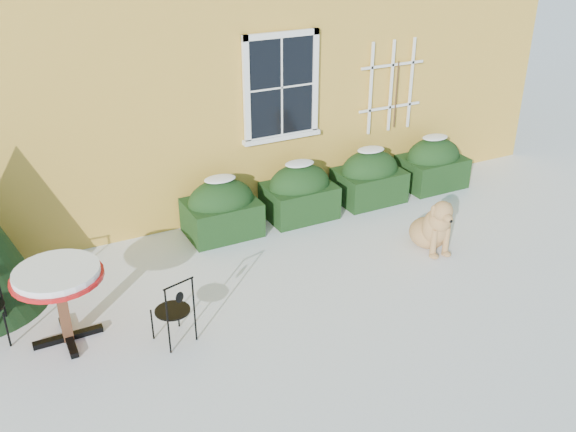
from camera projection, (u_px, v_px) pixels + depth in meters
ground at (326, 316)px, 7.69m from camera, size 80.00×80.00×0.00m
hedge_row at (335, 185)px, 10.22m from camera, size 4.95×0.80×0.91m
bistro_table at (58, 282)px, 6.94m from camera, size 0.99×0.99×0.92m
patio_chair_near at (174, 310)px, 7.08m from camera, size 0.46×0.45×0.83m
dog at (434, 228)px, 9.02m from camera, size 0.62×0.91×0.85m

